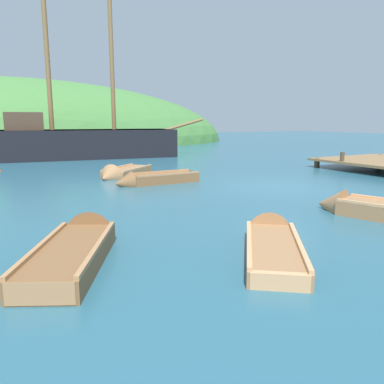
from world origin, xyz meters
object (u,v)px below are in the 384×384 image
(rowboat_outer_left, at_px, (378,212))
(rowboat_outer_right, at_px, (272,245))
(rowboat_portside, at_px, (79,249))
(rowboat_near_dock, at_px, (154,180))
(sailing_ship, at_px, (80,147))
(rowboat_far, at_px, (121,174))

(rowboat_outer_left, height_order, rowboat_outer_right, rowboat_outer_left)
(rowboat_outer_left, distance_m, rowboat_portside, 7.40)
(rowboat_outer_left, bearing_deg, rowboat_near_dock, 3.67)
(sailing_ship, height_order, rowboat_portside, sailing_ship)
(rowboat_far, bearing_deg, rowboat_near_dock, 58.19)
(sailing_ship, relative_size, rowboat_far, 4.48)
(rowboat_outer_left, distance_m, rowboat_outer_right, 4.01)
(rowboat_outer_left, relative_size, rowboat_near_dock, 1.06)
(sailing_ship, bearing_deg, rowboat_portside, -94.95)
(rowboat_outer_right, xyz_separation_m, rowboat_near_dock, (0.96, 8.21, 0.05))
(rowboat_near_dock, bearing_deg, rowboat_outer_right, 81.68)
(rowboat_outer_left, bearing_deg, rowboat_outer_right, 80.29)
(rowboat_outer_left, relative_size, rowboat_far, 1.10)
(rowboat_outer_right, bearing_deg, sailing_ship, 34.41)
(rowboat_portside, bearing_deg, sailing_ship, 14.31)
(rowboat_outer_left, xyz_separation_m, rowboat_portside, (-7.35, 0.81, -0.02))
(sailing_ship, relative_size, rowboat_near_dock, 4.35)
(sailing_ship, bearing_deg, rowboat_far, -84.48)
(rowboat_outer_left, distance_m, rowboat_near_dock, 8.21)
(rowboat_outer_left, xyz_separation_m, rowboat_outer_right, (-3.97, -0.57, -0.06))
(rowboat_far, distance_m, rowboat_portside, 10.24)
(sailing_ship, xyz_separation_m, rowboat_outer_left, (3.22, -19.99, -0.58))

